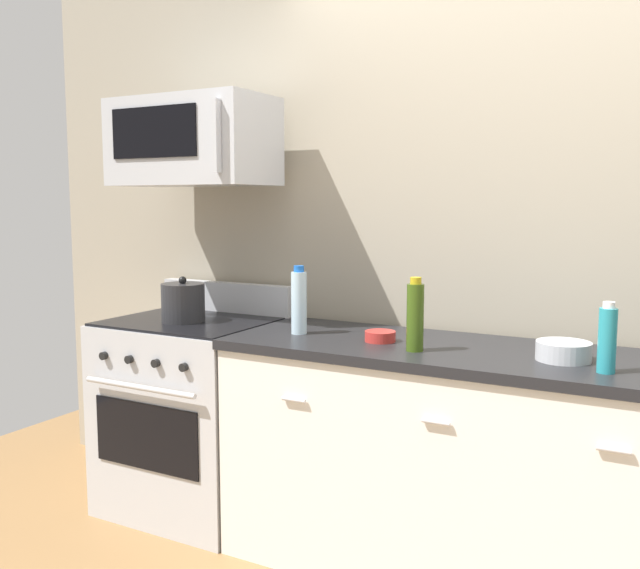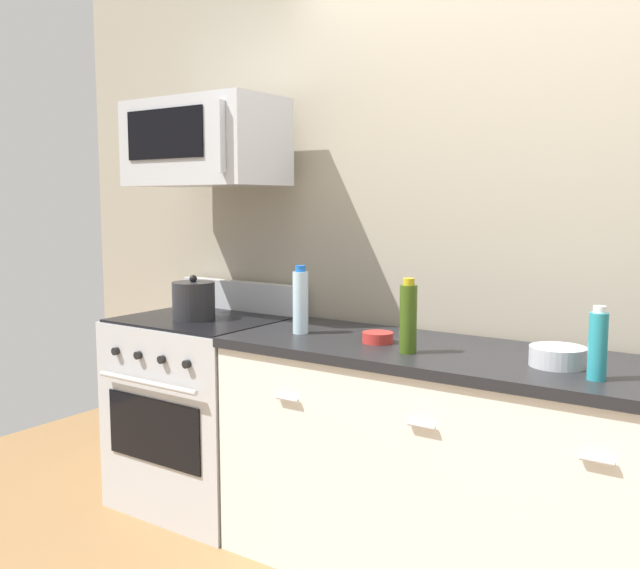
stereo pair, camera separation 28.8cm
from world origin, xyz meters
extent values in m
cube|color=#9E937F|center=(0.00, 0.41, 1.35)|extent=(5.56, 0.10, 2.70)
cube|color=silver|center=(0.00, 0.00, 0.44)|extent=(2.44, 0.62, 0.88)
cube|color=black|center=(0.00, 0.00, 0.90)|extent=(2.47, 0.65, 0.04)
cylinder|color=silver|center=(-0.85, -0.32, 0.72)|extent=(0.10, 0.02, 0.02)
cylinder|color=silver|center=(-0.28, -0.32, 0.72)|extent=(0.10, 0.02, 0.02)
cylinder|color=silver|center=(0.28, -0.32, 0.72)|extent=(0.10, 0.02, 0.02)
cube|color=#B7BABF|center=(-1.61, 0.00, 0.46)|extent=(0.76, 0.64, 0.91)
cube|color=black|center=(-1.61, -0.32, 0.45)|extent=(0.58, 0.01, 0.30)
cylinder|color=#B7BABF|center=(-1.61, -0.35, 0.68)|extent=(0.61, 0.02, 0.02)
cube|color=#B7BABF|center=(-1.61, 0.29, 0.99)|extent=(0.76, 0.06, 0.16)
cube|color=black|center=(-1.61, 0.00, 0.92)|extent=(0.73, 0.61, 0.01)
cylinder|color=black|center=(-1.84, -0.33, 0.79)|extent=(0.04, 0.02, 0.04)
cylinder|color=black|center=(-1.69, -0.33, 0.79)|extent=(0.04, 0.02, 0.04)
cylinder|color=black|center=(-1.54, -0.33, 0.79)|extent=(0.04, 0.02, 0.04)
cylinder|color=black|center=(-1.38, -0.33, 0.79)|extent=(0.04, 0.02, 0.04)
cube|color=#B7BABF|center=(-1.61, 0.05, 1.75)|extent=(0.74, 0.40, 0.40)
cube|color=black|center=(-1.67, -0.15, 1.78)|extent=(0.48, 0.01, 0.22)
cube|color=#B7BABF|center=(-1.31, -0.17, 1.75)|extent=(0.02, 0.04, 0.30)
cylinder|color=teal|center=(0.23, -0.15, 1.03)|extent=(0.06, 0.06, 0.21)
cylinder|color=white|center=(0.23, -0.15, 1.14)|extent=(0.04, 0.04, 0.02)
cylinder|color=#385114|center=(-0.44, -0.13, 1.05)|extent=(0.06, 0.06, 0.25)
cylinder|color=#B29919|center=(-0.44, -0.13, 1.19)|extent=(0.04, 0.04, 0.03)
cylinder|color=silver|center=(-0.99, -0.04, 1.05)|extent=(0.07, 0.07, 0.26)
cylinder|color=blue|center=(-0.99, -0.04, 1.20)|extent=(0.04, 0.04, 0.03)
cylinder|color=#B72D28|center=(-0.62, -0.03, 0.94)|extent=(0.12, 0.12, 0.04)
torus|color=#B72D28|center=(-0.62, -0.03, 0.96)|extent=(0.12, 0.12, 0.01)
cylinder|color=#B72D28|center=(-0.62, -0.03, 0.92)|extent=(0.07, 0.07, 0.01)
cylinder|color=#B2B5BA|center=(0.08, -0.03, 0.95)|extent=(0.19, 0.19, 0.07)
torus|color=#B2B5BA|center=(0.08, -0.03, 0.98)|extent=(0.19, 0.19, 0.01)
cylinder|color=#B2B5BA|center=(0.08, -0.03, 0.93)|extent=(0.11, 0.11, 0.01)
cylinder|color=#262628|center=(-1.61, -0.05, 1.01)|extent=(0.20, 0.20, 0.18)
sphere|color=black|center=(-1.61, -0.05, 1.12)|extent=(0.04, 0.04, 0.04)
camera|label=1|loc=(0.48, -2.56, 1.48)|focal=39.19mm
camera|label=2|loc=(0.72, -2.41, 1.48)|focal=39.19mm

